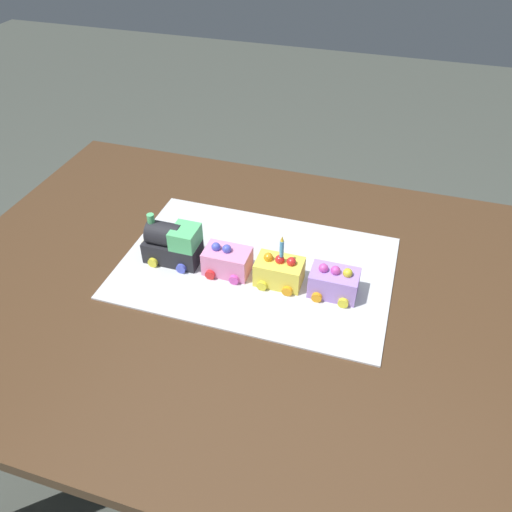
% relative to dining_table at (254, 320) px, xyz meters
% --- Properties ---
extents(ground_plane, '(8.00, 8.00, 0.00)m').
position_rel_dining_table_xyz_m(ground_plane, '(0.00, 0.00, -0.63)').
color(ground_plane, '#474C44').
extents(dining_table, '(1.40, 1.00, 0.74)m').
position_rel_dining_table_xyz_m(dining_table, '(0.00, 0.00, 0.00)').
color(dining_table, '#4C331E').
rests_on(dining_table, ground).
extents(cake_board, '(0.60, 0.40, 0.00)m').
position_rel_dining_table_xyz_m(cake_board, '(-0.01, 0.06, 0.11)').
color(cake_board, silver).
rests_on(cake_board, dining_table).
extents(cake_locomotive, '(0.14, 0.08, 0.12)m').
position_rel_dining_table_xyz_m(cake_locomotive, '(-0.20, 0.03, 0.16)').
color(cake_locomotive, '#232328').
rests_on(cake_locomotive, cake_board).
extents(cake_car_gondola_bubblegum, '(0.10, 0.08, 0.07)m').
position_rel_dining_table_xyz_m(cake_car_gondola_bubblegum, '(-0.07, 0.03, 0.14)').
color(cake_car_gondola_bubblegum, pink).
rests_on(cake_car_gondola_bubblegum, cake_board).
extents(cake_car_hopper_lemon, '(0.10, 0.08, 0.07)m').
position_rel_dining_table_xyz_m(cake_car_hopper_lemon, '(0.05, 0.03, 0.14)').
color(cake_car_hopper_lemon, '#F4E04C').
rests_on(cake_car_hopper_lemon, cake_board).
extents(cake_car_flatbed_lavender, '(0.10, 0.08, 0.07)m').
position_rel_dining_table_xyz_m(cake_car_flatbed_lavender, '(0.17, 0.03, 0.14)').
color(cake_car_flatbed_lavender, '#AD84E0').
rests_on(cake_car_flatbed_lavender, cake_board).
extents(birthday_candle, '(0.01, 0.01, 0.05)m').
position_rel_dining_table_xyz_m(birthday_candle, '(0.05, 0.03, 0.21)').
color(birthday_candle, '#4CA5E5').
rests_on(birthday_candle, cake_car_hopper_lemon).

